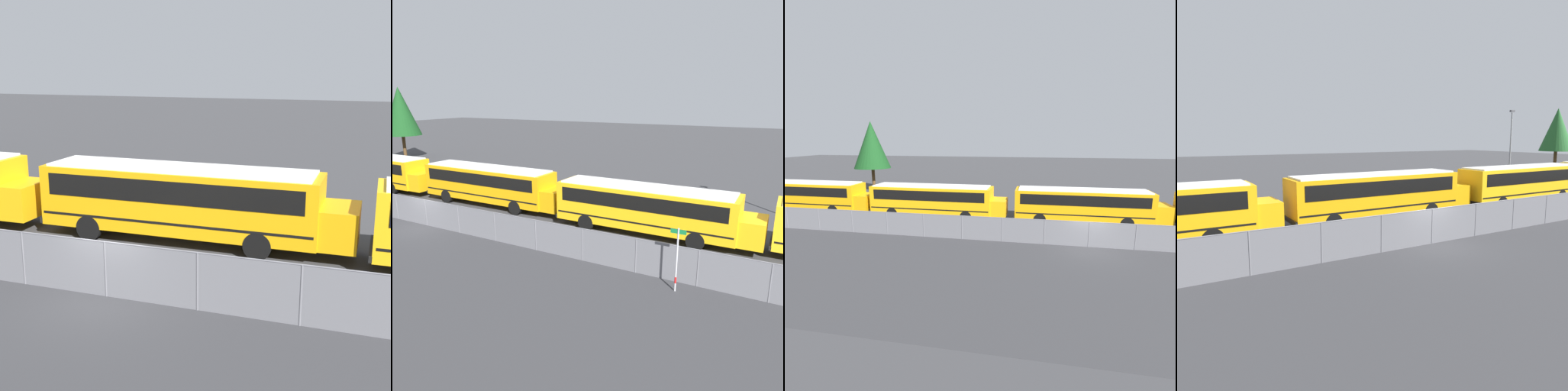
{
  "view_description": "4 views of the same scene",
  "coord_description": "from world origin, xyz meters",
  "views": [
    {
      "loc": [
        7.91,
        -14.21,
        7.17
      ],
      "look_at": [
        1.11,
        5.43,
        2.14
      ],
      "focal_mm": 50.0,
      "sensor_mm": 36.0,
      "label": 1
    },
    {
      "loc": [
        21.43,
        -16.6,
        8.6
      ],
      "look_at": [
        9.5,
        5.62,
        2.0
      ],
      "focal_mm": 35.0,
      "sensor_mm": 36.0,
      "label": 2
    },
    {
      "loc": [
        -3.65,
        -21.44,
        7.56
      ],
      "look_at": [
        -8.89,
        6.13,
        2.23
      ],
      "focal_mm": 28.0,
      "sensor_mm": 36.0,
      "label": 3
    },
    {
      "loc": [
        -12.18,
        -14.95,
        5.48
      ],
      "look_at": [
        -0.08,
        5.94,
        1.72
      ],
      "focal_mm": 35.0,
      "sensor_mm": 36.0,
      "label": 4
    }
  ],
  "objects": [
    {
      "name": "fence",
      "position": [
        -0.0,
        -0.0,
        0.94
      ],
      "size": [
        79.27,
        0.07,
        1.84
      ],
      "color": "#9EA0A5",
      "rests_on": "ground_plane"
    },
    {
      "name": "ground_plane",
      "position": [
        0.0,
        0.0,
        0.0
      ],
      "size": [
        200.0,
        200.0,
        0.0
      ],
      "primitive_type": "plane",
      "color": "#38383A"
    },
    {
      "name": "light_pole",
      "position": [
        21.8,
        13.69,
        4.52
      ],
      "size": [
        0.6,
        0.24,
        8.26
      ],
      "color": "gray",
      "rests_on": "ground_plane"
    },
    {
      "name": "road_strip",
      "position": [
        0.0,
        -6.0,
        0.0
      ],
      "size": [
        113.2,
        12.0,
        0.01
      ],
      "color": "#333335",
      "rests_on": "ground_plane"
    },
    {
      "name": "school_bus_2",
      "position": [
        0.49,
        5.97,
        1.89
      ],
      "size": [
        13.0,
        2.6,
        3.14
      ],
      "color": "orange",
      "rests_on": "ground_plane"
    },
    {
      "name": "school_bus_3",
      "position": [
        13.91,
        5.49,
        1.89
      ],
      "size": [
        13.0,
        2.6,
        3.14
      ],
      "color": "yellow",
      "rests_on": "ground_plane"
    },
    {
      "name": "tree_0",
      "position": [
        36.46,
        18.28,
        6.36
      ],
      "size": [
        4.49,
        4.49,
        9.31
      ],
      "color": "#51381E",
      "rests_on": "ground_plane"
    }
  ]
}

